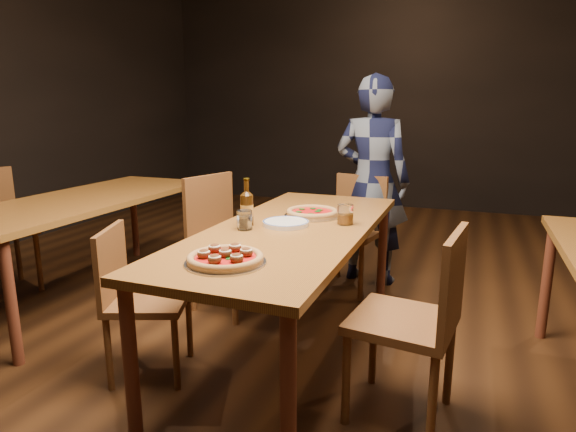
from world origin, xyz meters
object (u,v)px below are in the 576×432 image
(chair_main_e, at_px, (402,320))
(table_main, at_px, (291,240))
(chair_end, at_px, (350,232))
(amber_glass, at_px, (345,214))
(diner, at_px, (372,181))
(chair_main_sw, at_px, (232,241))
(beer_bottle, at_px, (247,209))
(water_glass, at_px, (245,220))
(pizza_margherita, at_px, (312,213))
(table_left, at_px, (86,207))
(chair_main_nw, at_px, (149,299))
(pizza_meatball, at_px, (225,258))
(plate_stack, at_px, (286,223))

(chair_main_e, bearing_deg, table_main, -109.95)
(chair_end, relative_size, amber_glass, 8.24)
(diner, bearing_deg, chair_end, 71.39)
(chair_main_sw, relative_size, amber_glass, 8.79)
(table_main, bearing_deg, beer_bottle, -166.21)
(water_glass, relative_size, diner, 0.06)
(pizza_margherita, bearing_deg, table_main, -94.97)
(beer_bottle, height_order, water_glass, beer_bottle)
(table_main, relative_size, chair_main_sw, 2.07)
(table_left, xyz_separation_m, chair_main_sw, (1.09, 0.17, -0.19))
(chair_main_nw, relative_size, water_glass, 8.14)
(water_glass, bearing_deg, amber_glass, 32.83)
(chair_main_sw, bearing_deg, beer_bottle, -129.24)
(table_main, distance_m, table_left, 1.73)
(pizza_meatball, bearing_deg, amber_glass, 70.68)
(table_left, height_order, chair_main_nw, chair_main_nw)
(pizza_margherita, height_order, diner, diner)
(chair_end, bearing_deg, chair_main_e, -56.38)
(beer_bottle, bearing_deg, table_main, 13.79)
(table_left, relative_size, chair_main_e, 2.16)
(table_main, distance_m, chair_main_nw, 0.81)
(chair_main_nw, distance_m, pizza_meatball, 0.72)
(table_left, bearing_deg, chair_end, 25.20)
(table_left, distance_m, plate_stack, 1.69)
(diner, bearing_deg, water_glass, 80.82)
(chair_end, bearing_deg, plate_stack, -83.39)
(pizza_margherita, xyz_separation_m, water_glass, (-0.23, -0.43, 0.03))
(table_main, relative_size, pizza_margherita, 6.07)
(diner, bearing_deg, pizza_margherita, 87.40)
(diner, bearing_deg, amber_glass, 99.03)
(table_left, height_order, chair_main_e, chair_main_e)
(beer_bottle, xyz_separation_m, water_glass, (0.03, -0.08, -0.04))
(water_glass, bearing_deg, chair_end, 78.16)
(chair_main_sw, relative_size, pizza_meatball, 2.86)
(chair_end, height_order, water_glass, chair_end)
(amber_glass, bearing_deg, chair_main_nw, -145.51)
(pizza_meatball, bearing_deg, diner, 84.44)
(amber_glass, bearing_deg, table_main, -148.16)
(plate_stack, distance_m, diner, 1.37)
(plate_stack, height_order, amber_glass, amber_glass)
(pizza_meatball, xyz_separation_m, water_glass, (-0.17, 0.54, 0.03))
(pizza_margherita, bearing_deg, chair_end, 87.89)
(plate_stack, distance_m, beer_bottle, 0.22)
(plate_stack, bearing_deg, amber_glass, 25.37)
(chair_main_e, height_order, pizza_meatball, chair_main_e)
(chair_main_sw, bearing_deg, chair_main_nw, -165.37)
(plate_stack, xyz_separation_m, beer_bottle, (-0.20, -0.08, 0.08))
(chair_main_nw, distance_m, water_glass, 0.64)
(pizza_margherita, height_order, plate_stack, pizza_margherita)
(water_glass, bearing_deg, chair_main_e, -12.73)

